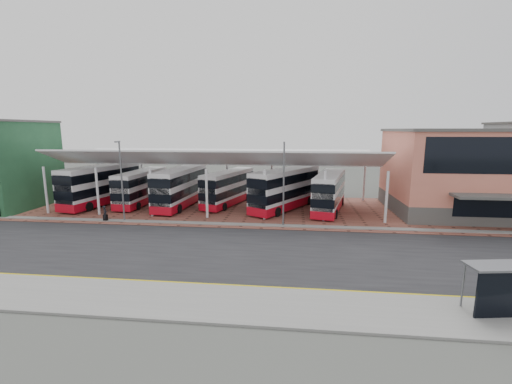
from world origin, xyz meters
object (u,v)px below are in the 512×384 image
(pedestrian, at_px, (105,213))
(bus_5, at_px, (329,192))
(bus_0, at_px, (101,185))
(bus_shelter, at_px, (506,285))
(bus_2, at_px, (181,187))
(bus_3, at_px, (228,188))
(bus_1, at_px, (141,188))
(bus_4, at_px, (285,189))
(terminal, at_px, (480,171))

(pedestrian, bearing_deg, bus_5, -93.66)
(bus_0, relative_size, bus_shelter, 3.65)
(bus_2, xyz_separation_m, bus_3, (5.50, 1.48, -0.22))
(bus_1, relative_size, bus_4, 0.91)
(bus_4, bearing_deg, pedestrian, -127.12)
(bus_0, bearing_deg, bus_3, 16.17)
(bus_2, xyz_separation_m, bus_shelter, (23.90, -22.22, -0.64))
(bus_1, bearing_deg, bus_shelter, -35.73)
(bus_0, height_order, pedestrian, bus_0)
(bus_3, relative_size, pedestrian, 6.44)
(bus_4, bearing_deg, bus_0, -150.18)
(bus_1, xyz_separation_m, pedestrian, (-0.08, -8.25, -1.25))
(bus_0, height_order, bus_5, bus_0)
(pedestrian, bearing_deg, bus_0, 10.83)
(bus_4, bearing_deg, bus_3, -163.06)
(pedestrian, bearing_deg, bus_shelter, -137.52)
(bus_5, xyz_separation_m, bus_shelter, (6.42, -21.71, -0.50))
(bus_5, relative_size, bus_shelter, 3.27)
(terminal, bearing_deg, bus_5, -177.14)
(bus_1, bearing_deg, bus_0, -170.03)
(bus_3, height_order, bus_4, bus_4)
(terminal, bearing_deg, bus_2, -179.51)
(bus_2, bearing_deg, bus_5, 3.08)
(bus_3, distance_m, bus_5, 12.15)
(bus_shelter, bearing_deg, bus_5, 97.60)
(terminal, height_order, bus_4, terminal)
(bus_5, xyz_separation_m, pedestrian, (-22.81, -7.12, -1.33))
(terminal, relative_size, bus_5, 1.73)
(bus_4, height_order, bus_shelter, bus_4)
(bus_3, relative_size, bus_4, 0.92)
(bus_3, bearing_deg, bus_2, -148.09)
(bus_1, height_order, bus_4, bus_4)
(bus_3, height_order, bus_5, bus_5)
(bus_4, xyz_separation_m, pedestrian, (-17.83, -7.47, -1.51))
(pedestrian, bearing_deg, bus_1, -21.57)
(terminal, distance_m, pedestrian, 39.83)
(bus_0, xyz_separation_m, bus_shelter, (33.95, -22.20, -0.75))
(terminal, height_order, bus_3, terminal)
(terminal, relative_size, bus_0, 1.55)
(terminal, xyz_separation_m, bus_1, (-38.76, 0.32, -2.56))
(bus_2, bearing_deg, terminal, 5.25)
(bus_2, bearing_deg, pedestrian, -120.18)
(terminal, distance_m, bus_4, 21.14)
(bus_1, distance_m, bus_5, 22.76)
(bus_0, bearing_deg, bus_4, 10.28)
(bus_1, bearing_deg, pedestrian, -88.23)
(bus_0, xyz_separation_m, bus_2, (10.05, 0.03, -0.11))
(bus_4, bearing_deg, bus_1, -152.35)
(bus_5, bearing_deg, pedestrian, -149.50)
(terminal, bearing_deg, pedestrian, -168.47)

